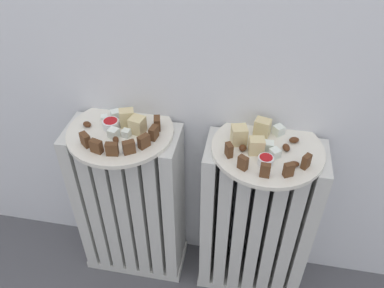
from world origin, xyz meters
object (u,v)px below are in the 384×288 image
fork (139,142)px  plate_left (120,132)px  jam_bowl_right (266,160)px  radiator_left (131,205)px  radiator_right (256,223)px  plate_right (268,149)px  jam_bowl_left (111,124)px

fork → plate_left: bearing=146.8°
jam_bowl_right → radiator_left: bearing=171.0°
fork → jam_bowl_right: bearing=-3.4°
radiator_right → plate_right: plate_right is taller
jam_bowl_right → plate_left: bearing=171.0°
radiator_left → fork: fork is taller
radiator_left → fork: 0.33m
plate_right → jam_bowl_left: bearing=179.5°
radiator_left → radiator_right: (0.41, 0.00, 0.00)m
plate_left → jam_bowl_left: jam_bowl_left is taller
plate_left → radiator_left: bearing=180.0°
jam_bowl_left → plate_right: bearing=-0.5°
plate_left → jam_bowl_left: 0.03m
radiator_left → fork: size_ratio=6.33×
radiator_right → jam_bowl_right: (-0.00, -0.06, 0.32)m
plate_left → fork: 0.08m
radiator_right → jam_bowl_right: size_ratio=14.81×
radiator_right → jam_bowl_right: jam_bowl_right is taller
radiator_left → fork: (0.07, -0.04, 0.32)m
plate_left → jam_bowl_right: 0.41m
jam_bowl_right → fork: jam_bowl_right is taller
jam_bowl_left → jam_bowl_right: jam_bowl_left is taller
plate_right → plate_left: bearing=180.0°
fork → radiator_left: bearing=146.8°
plate_right → jam_bowl_right: (-0.00, -0.06, 0.02)m
radiator_left → plate_right: size_ratio=1.97×
radiator_right → jam_bowl_left: bearing=179.5°
jam_bowl_left → fork: bearing=-27.0°
radiator_left → jam_bowl_left: 0.33m
radiator_right → radiator_left: bearing=180.0°
plate_left → plate_right: same height
radiator_left → radiator_right: bearing=0.0°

